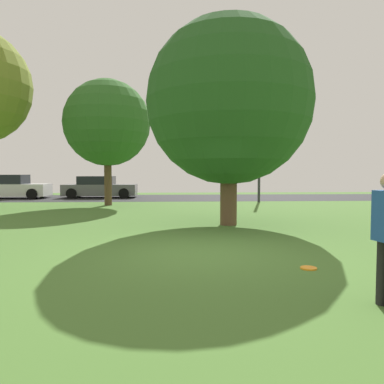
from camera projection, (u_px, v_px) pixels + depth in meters
The scene contains 8 objects.
ground_plane at pixel (202, 252), 7.29m from camera, with size 44.00×44.00×0.00m, color #47702D.
road_strip at pixel (181, 198), 23.24m from camera, with size 44.00×6.40×0.01m, color #28282B.
oak_tree_right at pixel (107, 123), 17.64m from camera, with size 4.20×4.20×6.13m.
oak_tree_left at pixel (229, 102), 10.96m from camera, with size 5.02×5.02×6.26m.
frisbee_disc at pixel (309, 268), 6.03m from camera, with size 0.27×0.27×0.03m, color orange.
parked_car_white at pixel (11, 188), 22.65m from camera, with size 4.40×1.99×1.48m.
parked_car_grey at pixel (100, 188), 23.28m from camera, with size 4.59×1.99×1.38m.
street_lamp_post at pixel (259, 161), 19.56m from camera, with size 0.14×0.14×4.50m, color #2D2D33.
Camera 1 is at (-0.59, -7.19, 1.60)m, focal length 33.87 mm.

